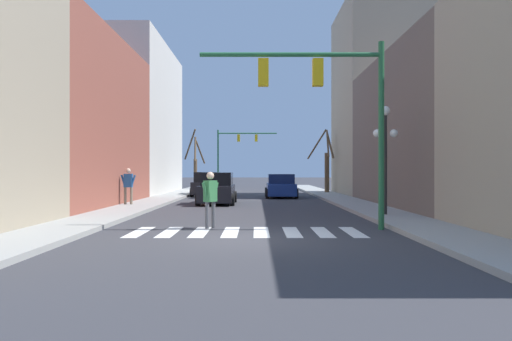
# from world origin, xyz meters

# --- Properties ---
(ground_plane) EXTENTS (240.00, 240.00, 0.00)m
(ground_plane) POSITION_xyz_m (0.00, 0.00, 0.00)
(ground_plane) COLOR #38383D
(sidewalk_left) EXTENTS (2.06, 90.00, 0.15)m
(sidewalk_left) POSITION_xyz_m (-5.42, 0.00, 0.07)
(sidewalk_left) COLOR #9E9E99
(sidewalk_left) RESTS_ON ground_plane
(sidewalk_right) EXTENTS (2.06, 90.00, 0.15)m
(sidewalk_right) POSITION_xyz_m (5.42, 0.00, 0.07)
(sidewalk_right) COLOR #9E9E99
(sidewalk_right) RESTS_ON ground_plane
(building_row_left) EXTENTS (6.00, 38.37, 13.82)m
(building_row_left) POSITION_xyz_m (-9.45, 12.45, 5.73)
(building_row_left) COLOR tan
(building_row_left) RESTS_ON ground_plane
(building_row_right) EXTENTS (6.00, 33.61, 13.65)m
(building_row_right) POSITION_xyz_m (9.45, 12.99, 4.98)
(building_row_right) COLOR tan
(building_row_right) RESTS_ON ground_plane
(crosswalk_stripes) EXTENTS (6.75, 2.60, 0.01)m
(crosswalk_stripes) POSITION_xyz_m (0.00, 1.56, 0.00)
(crosswalk_stripes) COLOR white
(crosswalk_stripes) RESTS_ON ground_plane
(traffic_signal_near) EXTENTS (5.67, 0.28, 5.78)m
(traffic_signal_near) POSITION_xyz_m (2.52, 2.18, 4.15)
(traffic_signal_near) COLOR #236038
(traffic_signal_near) RESTS_ON ground_plane
(traffic_signal_far) EXTENTS (6.95, 0.28, 6.58)m
(traffic_signal_far) POSITION_xyz_m (-2.18, 45.04, 4.78)
(traffic_signal_far) COLOR #236038
(traffic_signal_far) RESTS_ON ground_plane
(street_lamp_right_corner) EXTENTS (0.95, 0.36, 4.12)m
(street_lamp_right_corner) POSITION_xyz_m (5.22, 5.81, 3.07)
(street_lamp_right_corner) COLOR black
(street_lamp_right_corner) RESTS_ON sidewalk_right
(car_at_intersection) EXTENTS (2.00, 4.61, 1.71)m
(car_at_intersection) POSITION_xyz_m (-1.81, 13.96, 0.80)
(car_at_intersection) COLOR black
(car_at_intersection) RESTS_ON ground_plane
(car_parked_right_far) EXTENTS (2.11, 4.17, 1.58)m
(car_parked_right_far) POSITION_xyz_m (1.97, 20.37, 0.74)
(car_parked_right_far) COLOR navy
(car_parked_right_far) RESTS_ON ground_plane
(car_driving_toward_lane) EXTENTS (2.05, 4.81, 1.71)m
(car_driving_toward_lane) POSITION_xyz_m (-3.24, 22.93, 0.79)
(car_driving_toward_lane) COLOR black
(car_driving_toward_lane) RESTS_ON ground_plane
(pedestrian_on_left_sidewalk) EXTENTS (0.51, 0.68, 1.77)m
(pedestrian_on_left_sidewalk) POSITION_xyz_m (-1.14, 2.49, 1.05)
(pedestrian_on_left_sidewalk) COLOR #4C4C51
(pedestrian_on_left_sidewalk) RESTS_ON ground_plane
(pedestrian_on_right_sidewalk) EXTENTS (0.77, 0.25, 1.78)m
(pedestrian_on_right_sidewalk) POSITION_xyz_m (-6.02, 11.48, 1.20)
(pedestrian_on_right_sidewalk) COLOR #7A705B
(pedestrian_on_right_sidewalk) RESTS_ON sidewalk_left
(street_tree_right_near) EXTENTS (1.80, 3.21, 4.89)m
(street_tree_right_near) POSITION_xyz_m (5.74, 25.40, 2.29)
(street_tree_right_near) COLOR brown
(street_tree_right_near) RESTS_ON sidewalk_right
(street_tree_left_near) EXTENTS (1.92, 3.21, 5.67)m
(street_tree_left_near) POSITION_xyz_m (-5.52, 34.47, 2.60)
(street_tree_left_near) COLOR brown
(street_tree_left_near) RESTS_ON sidewalk_left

